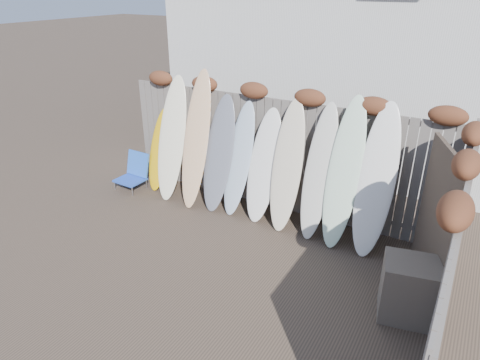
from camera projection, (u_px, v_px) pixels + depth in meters
The scene contains 17 objects.
ground at pixel (197, 275), 6.01m from camera, with size 80.00×80.00×0.00m, color #493A2D.
back_fence at pixel (278, 146), 7.37m from camera, with size 6.05×0.28×2.24m.
right_fence at pixel (447, 263), 4.37m from camera, with size 0.28×4.40×2.24m.
house at pixel (378, 9), 9.54m from camera, with size 8.50×5.50×6.33m.
beach_chair at pixel (134, 172), 8.49m from camera, with size 0.54×0.58×0.70m.
wooden_crate at pixel (410, 290), 5.14m from camera, with size 0.66×0.55×0.77m, color #6A5C4F.
lattice_panel at pixel (436, 223), 5.38m from camera, with size 0.05×1.32×1.98m, color #45342A.
surfboard_0 at pixel (160, 150), 8.30m from camera, with size 0.48×0.07×1.64m, color yellow.
surfboard_1 at pixel (172, 139), 7.90m from camera, with size 0.55×0.07×2.33m, color white.
surfboard_2 at pixel (196, 140), 7.60m from camera, with size 0.49×0.07×2.50m, color #E4AC73.
surfboard_3 at pixel (219, 154), 7.51m from camera, with size 0.55×0.07×2.10m, color slate.
surfboard_4 at pixel (239, 159), 7.38m from camera, with size 0.48×0.07×2.02m, color #AEC4D9.
surfboard_5 at pixel (264, 166), 7.17m from camera, with size 0.54×0.07×1.97m, color white.
surfboard_6 at pixel (287, 166), 6.90m from camera, with size 0.50×0.07×2.18m, color beige.
surfboard_7 at pixel (319, 172), 6.67m from camera, with size 0.45×0.07×2.20m, color silver.
surfboard_8 at pixel (344, 173), 6.43m from camera, with size 0.50×0.07×2.36m, color #D6F8D6.
surfboard_9 at pixel (376, 181), 6.23m from camera, with size 0.55×0.07×2.32m, color white.
Camera 1 is at (2.96, -3.93, 3.75)m, focal length 32.00 mm.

